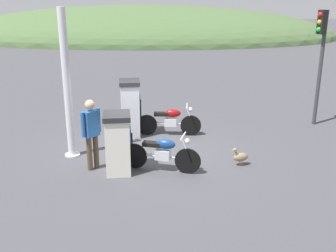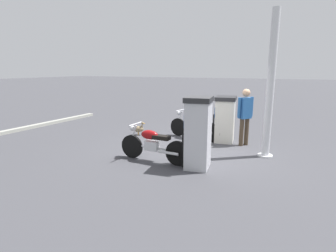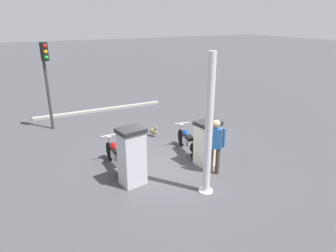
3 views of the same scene
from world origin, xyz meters
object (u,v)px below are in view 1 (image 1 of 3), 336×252
object	(u,v)px
fuel_pump_far	(130,108)
canopy_support_pole	(67,88)
attendant_person	(91,130)
wandering_duck	(240,157)
motorcycle_far_pump	(170,121)
fuel_pump_near	(118,143)
roadside_traffic_light	(321,48)
motorcycle_near_pump	(162,152)

from	to	relation	value
fuel_pump_far	canopy_support_pole	distance (m)	2.32
attendant_person	wandering_duck	xyz separation A→B (m)	(3.64, 0.29, -0.78)
motorcycle_far_pump	canopy_support_pole	world-z (taller)	canopy_support_pole
fuel_pump_near	fuel_pump_far	size ratio (longest dim) A/B	0.86
motorcycle_far_pump	wandering_duck	bearing A→B (deg)	-50.85
roadside_traffic_light	canopy_support_pole	size ratio (longest dim) A/B	0.95
roadside_traffic_light	wandering_duck	bearing A→B (deg)	-130.15
fuel_pump_far	wandering_duck	distance (m)	3.72
attendant_person	canopy_support_pole	bearing A→B (deg)	131.62
roadside_traffic_light	canopy_support_pole	bearing A→B (deg)	-158.49
fuel_pump_far	motorcycle_near_pump	bearing A→B (deg)	-67.34
canopy_support_pole	wandering_duck	bearing A→B (deg)	-7.02
fuel_pump_near	canopy_support_pole	bearing A→B (deg)	143.98
motorcycle_near_pump	fuel_pump_near	bearing A→B (deg)	-174.28
fuel_pump_far	canopy_support_pole	size ratio (longest dim) A/B	0.45
attendant_person	roadside_traffic_light	xyz separation A→B (m)	(6.50, 3.68, 1.48)
fuel_pump_near	motorcycle_near_pump	xyz separation A→B (m)	(1.04, 0.10, -0.27)
roadside_traffic_light	fuel_pump_far	bearing A→B (deg)	-167.87
motorcycle_near_pump	canopy_support_pole	bearing A→B (deg)	159.59
fuel_pump_far	motorcycle_near_pump	xyz separation A→B (m)	(1.04, -2.50, -0.39)
fuel_pump_far	roadside_traffic_light	size ratio (longest dim) A/B	0.47
fuel_pump_far	motorcycle_far_pump	world-z (taller)	fuel_pump_far
motorcycle_near_pump	wandering_duck	size ratio (longest dim) A/B	3.98
wandering_duck	canopy_support_pole	bearing A→B (deg)	172.98
attendant_person	canopy_support_pole	world-z (taller)	canopy_support_pole
motorcycle_near_pump	canopy_support_pole	xyz separation A→B (m)	(-2.43, 0.90, 1.35)
wandering_duck	canopy_support_pole	world-z (taller)	canopy_support_pole
attendant_person	canopy_support_pole	size ratio (longest dim) A/B	0.46
wandering_duck	roadside_traffic_light	distance (m)	4.98
motorcycle_near_pump	wandering_duck	world-z (taller)	motorcycle_near_pump
motorcycle_far_pump	canopy_support_pole	xyz separation A→B (m)	(-2.56, -1.69, 1.38)
fuel_pump_far	attendant_person	size ratio (longest dim) A/B	0.98
fuel_pump_near	attendant_person	bearing A→B (deg)	164.40
motorcycle_near_pump	wandering_duck	xyz separation A→B (m)	(1.94, 0.37, -0.25)
fuel_pump_far	roadside_traffic_light	xyz separation A→B (m)	(5.85, 1.26, 1.63)
fuel_pump_near	canopy_support_pole	distance (m)	2.03
fuel_pump_far	wandering_duck	xyz separation A→B (m)	(2.99, -2.13, -0.63)
fuel_pump_near	motorcycle_far_pump	distance (m)	2.96
fuel_pump_near	motorcycle_near_pump	world-z (taller)	fuel_pump_near
motorcycle_near_pump	attendant_person	distance (m)	1.78
attendant_person	roadside_traffic_light	bearing A→B (deg)	29.49
fuel_pump_far	roadside_traffic_light	world-z (taller)	roadside_traffic_light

